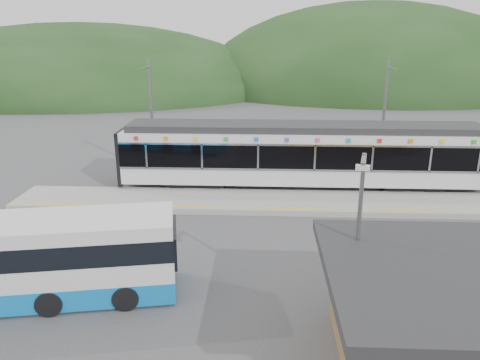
{
  "coord_description": "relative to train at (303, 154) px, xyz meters",
  "views": [
    {
      "loc": [
        -0.23,
        -19.52,
        8.58
      ],
      "look_at": [
        -1.22,
        1.0,
        2.05
      ],
      "focal_mm": 35.0,
      "sensor_mm": 36.0,
      "label": 1
    }
  ],
  "objects": [
    {
      "name": "train",
      "position": [
        0.0,
        0.0,
        0.0
      ],
      "size": [
        20.44,
        3.01,
        3.74
      ],
      "color": "black",
      "rests_on": "ground"
    },
    {
      "name": "yellow_line",
      "position": [
        -2.09,
        -4.0,
        -1.76
      ],
      "size": [
        26.0,
        0.1,
        0.01
      ],
      "primitive_type": "cube",
      "color": "yellow",
      "rests_on": "platform"
    },
    {
      "name": "lamp_post",
      "position": [
        0.41,
        -13.46,
        1.23
      ],
      "size": [
        0.38,
        1.01,
        5.5
      ],
      "rotation": [
        0.0,
        0.0,
        -0.24
      ],
      "color": "slate",
      "rests_on": "ground"
    },
    {
      "name": "bus",
      "position": [
        -10.35,
        -12.14,
        -0.7
      ],
      "size": [
        10.61,
        4.27,
        2.82
      ],
      "rotation": [
        0.0,
        0.0,
        0.19
      ],
      "color": "blue",
      "rests_on": "ground"
    },
    {
      "name": "hills",
      "position": [
        4.1,
        -0.71,
        -2.06
      ],
      "size": [
        146.0,
        149.0,
        26.0
      ],
      "color": "#1E3D19",
      "rests_on": "ground"
    },
    {
      "name": "platform",
      "position": [
        -2.09,
        -2.7,
        -1.91
      ],
      "size": [
        26.0,
        3.2,
        0.3
      ],
      "primitive_type": "cube",
      "color": "#9E9E99",
      "rests_on": "ground"
    },
    {
      "name": "catenary_mast_west",
      "position": [
        -9.09,
        2.56,
        1.58
      ],
      "size": [
        0.18,
        1.8,
        7.0
      ],
      "color": "slate",
      "rests_on": "ground"
    },
    {
      "name": "ground",
      "position": [
        -2.09,
        -6.0,
        -2.06
      ],
      "size": [
        120.0,
        120.0,
        0.0
      ],
      "primitive_type": "plane",
      "color": "#4C4C4F",
      "rests_on": "ground"
    },
    {
      "name": "catenary_mast_east",
      "position": [
        4.91,
        2.56,
        1.58
      ],
      "size": [
        0.18,
        1.8,
        7.0
      ],
      "color": "slate",
      "rests_on": "ground"
    }
  ]
}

